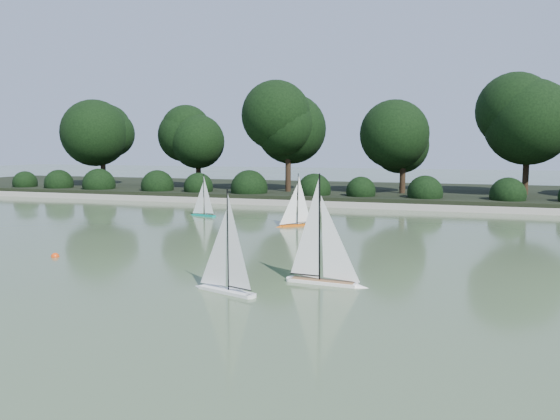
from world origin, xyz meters
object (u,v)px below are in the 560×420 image
object	(u,v)px
sailboat_teal	(202,209)
race_buoy	(55,257)
sailboat_white_b	(329,266)
sailboat_orange	(293,218)
sailboat_white_a	(221,275)

from	to	relation	value
sailboat_teal	race_buoy	world-z (taller)	sailboat_teal
sailboat_white_b	race_buoy	distance (m)	5.01
sailboat_orange	race_buoy	size ratio (longest dim) A/B	9.46
race_buoy	sailboat_teal	bearing A→B (deg)	90.34
sailboat_white_a	race_buoy	bearing A→B (deg)	161.70
sailboat_white_a	sailboat_orange	size ratio (longest dim) A/B	1.08
sailboat_orange	race_buoy	bearing A→B (deg)	-121.65
sailboat_white_b	race_buoy	xyz separation A→B (m)	(-4.99, 0.42, -0.26)
sailboat_white_b	race_buoy	world-z (taller)	sailboat_white_b
sailboat_orange	sailboat_teal	world-z (taller)	sailboat_orange
sailboat_white_a	sailboat_teal	xyz separation A→B (m)	(-3.74, 7.16, -0.04)
race_buoy	sailboat_orange	bearing A→B (deg)	58.35
sailboat_white_a	sailboat_orange	world-z (taller)	sailboat_white_a
sailboat_white_b	sailboat_orange	bearing A→B (deg)	111.35
sailboat_white_a	sailboat_orange	distance (m)	6.06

